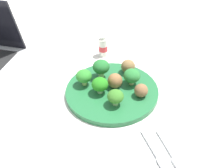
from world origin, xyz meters
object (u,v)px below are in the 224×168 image
object	(u,v)px
broccoli_floret_back_right	(132,76)
napkin	(162,151)
fork	(171,150)
yogurt_bottle	(103,47)
broccoli_floret_back_left	(101,67)
meatball_mid_left	(128,66)
broccoli_floret_front_right	(100,85)
broccoli_floret_center	(84,76)
plate	(112,91)
meatball_back_right	(141,90)
knife	(157,155)
meatball_back_left	(115,81)
broccoli_floret_far_rim	(115,97)

from	to	relation	value
broccoli_floret_back_right	napkin	distance (m)	0.25
fork	yogurt_bottle	world-z (taller)	yogurt_bottle
broccoli_floret_back_left	meatball_mid_left	xyz separation A→B (m)	(0.01, 0.09, -0.02)
broccoli_floret_front_right	broccoli_floret_center	distance (m)	0.06
plate	broccoli_floret_back_left	size ratio (longest dim) A/B	4.59
broccoli_floret_front_right	broccoli_floret_center	bearing A→B (deg)	-150.74
yogurt_bottle	broccoli_floret_center	bearing A→B (deg)	-38.22
plate	yogurt_bottle	size ratio (longest dim) A/B	3.62
meatball_back_right	fork	distance (m)	0.20
broccoli_floret_back_left	knife	xyz separation A→B (m)	(0.32, 0.02, -0.05)
meatball_back_right	knife	size ratio (longest dim) A/B	0.28
plate	knife	world-z (taller)	plate
meatball_back_right	meatball_back_left	distance (m)	0.09
broccoli_floret_front_right	meatball_back_right	bearing A→B (deg)	60.13
broccoli_floret_back_right	yogurt_bottle	size ratio (longest dim) A/B	0.67
broccoli_floret_back_right	fork	size ratio (longest dim) A/B	0.43
meatball_back_right	napkin	bearing A→B (deg)	-11.83
meatball_back_left	napkin	size ratio (longest dim) A/B	0.27
napkin	yogurt_bottle	world-z (taller)	yogurt_bottle
broccoli_floret_far_rim	napkin	bearing A→B (deg)	13.40
broccoli_floret_back_left	napkin	distance (m)	0.32
meatball_back_left	broccoli_floret_far_rim	bearing A→B (deg)	-22.68
broccoli_floret_center	meatball_mid_left	size ratio (longest dim) A/B	1.13
broccoli_floret_front_right	broccoli_floret_back_left	bearing A→B (deg)	156.20
napkin	knife	xyz separation A→B (m)	(0.01, -0.02, 0.00)
plate	broccoli_floret_center	size ratio (longest dim) A/B	5.44
broccoli_floret_center	fork	world-z (taller)	broccoli_floret_center
broccoli_floret_far_rim	yogurt_bottle	xyz separation A→B (m)	(-0.28, 0.07, -0.01)
broccoli_floret_back_left	meatball_back_right	size ratio (longest dim) A/B	1.52
broccoli_floret_center	yogurt_bottle	bearing A→B (deg)	141.78
napkin	yogurt_bottle	bearing A→B (deg)	176.50
fork	yogurt_bottle	xyz separation A→B (m)	(-0.47, 0.01, 0.03)
broccoli_floret_back_left	broccoli_floret_center	distance (m)	0.06
broccoli_floret_front_right	yogurt_bottle	bearing A→B (deg)	156.34
broccoli_floret_back_left	meatball_back_left	xyz separation A→B (m)	(0.06, 0.02, -0.02)
meatball_mid_left	broccoli_floret_center	bearing A→B (deg)	-87.78
broccoli_floret_center	meatball_back_left	distance (m)	0.09
meatball_back_left	meatball_mid_left	bearing A→B (deg)	127.05
broccoli_floret_back_right	knife	size ratio (longest dim) A/B	0.36
broccoli_floret_center	fork	bearing A→B (deg)	20.02
broccoli_floret_far_rim	meatball_back_right	xyz separation A→B (m)	(-0.00, 0.08, -0.01)
meatball_back_left	yogurt_bottle	bearing A→B (deg)	168.54
fork	broccoli_floret_back_right	bearing A→B (deg)	175.23
broccoli_floret_far_rim	meatball_back_left	world-z (taller)	broccoli_floret_far_rim
plate	broccoli_floret_far_rim	world-z (taller)	broccoli_floret_far_rim
meatball_back_left	broccoli_floret_front_right	bearing A→B (deg)	-80.01
fork	napkin	bearing A→B (deg)	-115.84
napkin	fork	xyz separation A→B (m)	(0.01, 0.02, 0.00)
broccoli_floret_center	meatball_back_right	world-z (taller)	broccoli_floret_center
broccoli_floret_back_right	broccoli_floret_center	xyz separation A→B (m)	(-0.05, -0.13, 0.00)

